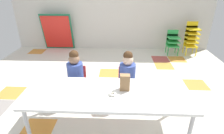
{
  "coord_description": "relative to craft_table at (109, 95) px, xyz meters",
  "views": [
    {
      "loc": [
        0.23,
        -2.78,
        1.86
      ],
      "look_at": [
        0.13,
        -0.55,
        0.83
      ],
      "focal_mm": 28.83,
      "sensor_mm": 36.0,
      "label": 1
    }
  ],
  "objects": [
    {
      "name": "kid_chair_yellow_stack",
      "position": [
        2.14,
        3.03,
        -0.02
      ],
      "size": [
        0.32,
        0.3,
        0.92
      ],
      "color": "yellow",
      "rests_on": "ground_plane"
    },
    {
      "name": "kid_chair_green_stack",
      "position": [
        1.64,
        3.03,
        -0.14
      ],
      "size": [
        0.32,
        0.3,
        0.68
      ],
      "color": "green",
      "rests_on": "ground_plane"
    },
    {
      "name": "seated_child_middle_seat",
      "position": [
        0.26,
        0.62,
        0.02
      ],
      "size": [
        0.32,
        0.31,
        0.92
      ],
      "color": "red",
      "rests_on": "ground_plane"
    },
    {
      "name": "paper_bag_brown",
      "position": [
        0.21,
        0.08,
        0.15
      ],
      "size": [
        0.13,
        0.09,
        0.22
      ],
      "primitive_type": "cube",
      "color": "#9E754C",
      "rests_on": "craft_table"
    },
    {
      "name": "folded_activity_table",
      "position": [
        -1.74,
        3.3,
        0.0
      ],
      "size": [
        0.9,
        0.29,
        1.09
      ],
      "color": "#19724C",
      "rests_on": "ground_plane"
    },
    {
      "name": "seated_child_near_camera",
      "position": [
        -0.58,
        0.62,
        0.02
      ],
      "size": [
        0.32,
        0.31,
        0.92
      ],
      "color": "red",
      "rests_on": "ground_plane"
    },
    {
      "name": "ground_plane",
      "position": [
        -0.1,
        0.8,
        -0.55
      ],
      "size": [
        5.88,
        5.39,
        0.02
      ],
      "color": "silver"
    },
    {
      "name": "back_wall",
      "position": [
        -0.1,
        3.5,
        0.79
      ],
      "size": [
        5.88,
        0.1,
        2.66
      ],
      "primitive_type": "cube",
      "color": "beige",
      "rests_on": "ground_plane"
    },
    {
      "name": "paper_plate_near_edge",
      "position": [
        0.05,
        -0.07,
        0.05
      ],
      "size": [
        0.18,
        0.18,
        0.01
      ],
      "primitive_type": "cylinder",
      "color": "white",
      "rests_on": "craft_table"
    },
    {
      "name": "craft_table",
      "position": [
        0.0,
        0.0,
        0.0
      ],
      "size": [
        2.12,
        0.79,
        0.58
      ],
      "color": "white",
      "rests_on": "ground_plane"
    },
    {
      "name": "donut_powdered_on_plate",
      "position": [
        0.05,
        -0.07,
        0.06
      ],
      "size": [
        0.1,
        0.1,
        0.03
      ],
      "primitive_type": "torus",
      "color": "white",
      "rests_on": "craft_table"
    }
  ]
}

